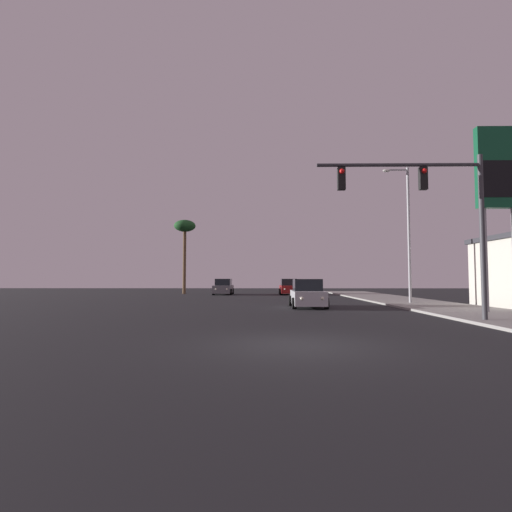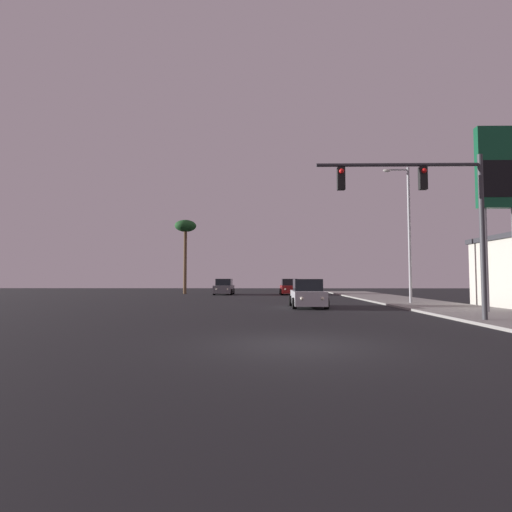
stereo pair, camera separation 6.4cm
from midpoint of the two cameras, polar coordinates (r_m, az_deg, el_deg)
name	(u,v)px [view 1 (the left image)]	position (r m, az deg, el deg)	size (l,w,h in m)	color
ground_plane	(297,345)	(10.54, 5.63, -12.55)	(120.00, 120.00, 0.00)	black
sidewalk_right	(468,311)	(22.92, 27.90, -6.99)	(5.00, 60.00, 0.12)	gray
car_silver	(307,294)	(24.03, 7.29, -5.47)	(2.04, 4.32, 1.68)	#B7B7BC
car_red	(289,287)	(42.78, 4.67, -4.50)	(2.04, 4.32, 1.68)	maroon
car_grey	(223,287)	(42.79, -4.72, -4.50)	(2.04, 4.34, 1.68)	slate
traffic_light_mast	(435,203)	(17.35, 24.07, 6.92)	(6.56, 0.36, 6.50)	#38383D
street_lamp	(407,227)	(28.32, 20.68, 3.89)	(1.74, 0.24, 9.00)	#99999E
gas_station_sign	(497,178)	(23.01, 31.15, 9.55)	(2.00, 0.42, 9.00)	#99999E
palm_tree_far	(185,230)	(45.53, -10.18, 3.72)	(2.40, 2.40, 8.28)	brown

